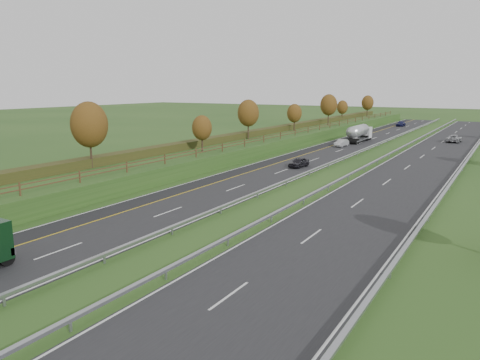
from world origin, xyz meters
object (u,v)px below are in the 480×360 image
Objects in this scene: car_dark_near at (299,162)px; car_small_far at (401,124)px; car_silver_mid at (341,143)px; car_oncoming at (454,138)px; road_tanker at (359,133)px.

car_dark_near is 0.83× the size of car_small_far.
car_dark_near is at bearing -79.58° from car_silver_mid.
car_oncoming is at bearing 76.80° from car_dark_near.
road_tanker is 19.39m from car_oncoming.
car_silver_mid is at bearing 48.51° from car_oncoming.
car_dark_near is at bearing -87.37° from car_small_far.
car_small_far is (-0.09, 52.95, 0.01)m from car_silver_mid.
car_oncoming is (17.76, -34.38, 0.07)m from car_small_far.
car_oncoming reaches higher than car_silver_mid.
road_tanker reaches higher than car_small_far.
road_tanker is 2.72× the size of car_silver_mid.
car_small_far is (-2.36, 78.51, 0.02)m from car_dark_near.
road_tanker is at bearing 98.79° from car_dark_near.
car_dark_near is 0.72× the size of car_oncoming.
car_dark_near is 25.67m from car_silver_mid.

